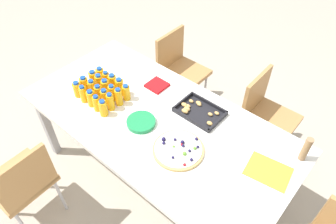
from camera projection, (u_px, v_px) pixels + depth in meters
ground_plane at (159, 177)px, 2.75m from camera, size 12.00×12.00×0.00m
party_table at (157, 125)px, 2.27m from camera, size 2.01×0.99×0.75m
chair_near_left at (23, 182)px, 2.14m from camera, size 0.41×0.41×0.83m
chair_far_left at (179, 66)px, 3.07m from camera, size 0.40×0.40×0.83m
chair_far_right at (265, 112)px, 2.62m from camera, size 0.40×0.40×0.83m
juice_bottle_0 at (77, 89)px, 2.35m from camera, size 0.06×0.06×0.13m
juice_bottle_1 at (83, 94)px, 2.31m from camera, size 0.05×0.05×0.15m
juice_bottle_2 at (91, 98)px, 2.28m from camera, size 0.06×0.06×0.14m
juice_bottle_3 at (97, 103)px, 2.25m from camera, size 0.05×0.05×0.13m
juice_bottle_4 at (103, 108)px, 2.21m from camera, size 0.06×0.06×0.14m
juice_bottle_5 at (84, 85)px, 2.39m from camera, size 0.06×0.06×0.14m
juice_bottle_6 at (92, 88)px, 2.35m from camera, size 0.06×0.06×0.14m
juice_bottle_7 at (98, 93)px, 2.32m from camera, size 0.06×0.06×0.13m
juice_bottle_8 at (105, 97)px, 2.28m from camera, size 0.06×0.06×0.14m
juice_bottle_9 at (110, 102)px, 2.25m from camera, size 0.05×0.05×0.15m
juice_bottle_10 at (93, 79)px, 2.43m from camera, size 0.06×0.06×0.15m
juice_bottle_11 at (99, 83)px, 2.39m from camera, size 0.06×0.06×0.15m
juice_bottle_12 at (106, 88)px, 2.35m from camera, size 0.06×0.06×0.15m
juice_bottle_13 at (112, 93)px, 2.32m from camera, size 0.05×0.05×0.14m
juice_bottle_14 at (119, 97)px, 2.28m from camera, size 0.05×0.05×0.15m
juice_bottle_15 at (100, 75)px, 2.47m from camera, size 0.06×0.06×0.13m
juice_bottle_16 at (106, 79)px, 2.44m from camera, size 0.05×0.05×0.13m
juice_bottle_17 at (113, 83)px, 2.40m from camera, size 0.06×0.06×0.15m
juice_bottle_18 at (120, 87)px, 2.36m from camera, size 0.06×0.06×0.15m
juice_bottle_19 at (126, 92)px, 2.33m from camera, size 0.06×0.06×0.13m
fruit_pizza at (179, 149)px, 2.01m from camera, size 0.33×0.33×0.05m
snack_tray at (198, 111)px, 2.26m from camera, size 0.33×0.24×0.04m
plate_stack at (141, 122)px, 2.18m from camera, size 0.20×0.20×0.03m
napkin_stack at (157, 85)px, 2.47m from camera, size 0.15×0.15×0.02m
cardboard_tube at (306, 149)px, 1.91m from camera, size 0.04×0.04×0.19m
paper_folder at (268, 171)px, 1.91m from camera, size 0.29×0.24×0.01m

